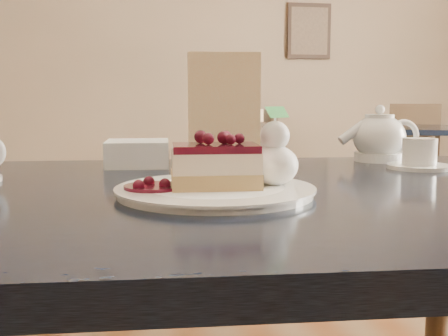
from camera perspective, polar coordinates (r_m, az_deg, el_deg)
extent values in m
cube|color=tan|center=(5.59, -9.67, 12.87)|extent=(8.00, 0.02, 3.00)
cube|color=black|center=(5.89, 8.64, 13.58)|extent=(0.45, 0.03, 0.55)
cube|color=black|center=(0.89, -1.21, -3.54)|extent=(1.35, 0.96, 0.04)
cylinder|color=#362714|center=(1.52, 20.79, -15.32)|extent=(0.05, 0.05, 0.76)
cylinder|color=white|center=(0.84, -0.89, -2.39)|extent=(0.29, 0.29, 0.01)
cube|color=tan|center=(0.83, -0.90, -1.18)|extent=(0.14, 0.10, 0.02)
cube|color=#F7DEBC|center=(0.83, -0.90, 0.66)|extent=(0.13, 0.10, 0.03)
cube|color=black|center=(0.83, -0.90, 2.07)|extent=(0.13, 0.10, 0.01)
ellipsoid|color=white|center=(0.85, 5.16, 0.28)|extent=(0.07, 0.07, 0.06)
cylinder|color=black|center=(0.83, -7.20, -1.93)|extent=(0.09, 0.09, 0.01)
cylinder|color=white|center=(1.21, 19.19, 0.14)|extent=(0.13, 0.13, 0.01)
cylinder|color=white|center=(1.21, 19.25, 1.60)|extent=(0.07, 0.07, 0.05)
ellipsoid|color=white|center=(1.32, 15.46, 2.87)|extent=(0.12, 0.12, 0.10)
cylinder|color=white|center=(1.31, 15.54, 5.32)|extent=(0.06, 0.06, 0.01)
cylinder|color=white|center=(1.28, 12.28, 2.85)|extent=(0.07, 0.02, 0.05)
cube|color=#FFF5CC|center=(1.19, 0.01, 5.96)|extent=(0.15, 0.04, 0.24)
cylinder|color=white|center=(1.25, 4.01, 2.68)|extent=(0.06, 0.06, 0.09)
cylinder|color=silver|center=(1.24, 4.03, 5.39)|extent=(0.06, 0.06, 0.03)
cube|color=white|center=(1.19, -8.78, 1.49)|extent=(0.14, 0.14, 0.05)
cylinder|color=#362714|center=(4.08, 20.13, -1.73)|extent=(0.04, 0.04, 0.68)
cylinder|color=#362714|center=(4.62, 16.24, -0.56)|extent=(0.04, 0.04, 0.68)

